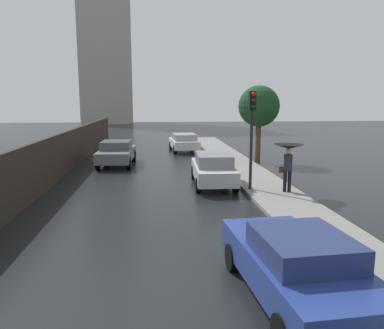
{
  "coord_description": "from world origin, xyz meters",
  "views": [
    {
      "loc": [
        0.44,
        -6.94,
        3.75
      ],
      "look_at": [
        1.63,
        5.76,
        1.57
      ],
      "focal_mm": 35.25,
      "sensor_mm": 36.0,
      "label": 1
    }
  ],
  "objects": [
    {
      "name": "street_tree_mid",
      "position": [
        6.54,
        15.3,
        3.37
      ],
      "size": [
        2.45,
        2.45,
        4.64
      ],
      "color": "#4C3823",
      "rests_on": "ground"
    },
    {
      "name": "car_grey_behind_camera",
      "position": [
        -1.91,
        15.2,
        0.74
      ],
      "size": [
        2.06,
        4.36,
        1.42
      ],
      "rotation": [
        0.0,
        0.0,
        3.1
      ],
      "color": "slate",
      "rests_on": "ground"
    },
    {
      "name": "car_white_far_ahead",
      "position": [
        2.44,
        20.82,
        0.71
      ],
      "size": [
        2.11,
        4.13,
        1.33
      ],
      "rotation": [
        0.0,
        0.0,
        0.08
      ],
      "color": "silver",
      "rests_on": "ground"
    },
    {
      "name": "distant_tower",
      "position": [
        -7.97,
        59.4,
        16.66
      ],
      "size": [
        9.4,
        12.46,
        38.3
      ],
      "color": "#9E9993",
      "rests_on": "ground"
    },
    {
      "name": "pedestrian_with_umbrella_far",
      "position": [
        5.59,
        7.33,
        1.69
      ],
      "size": [
        1.17,
        1.17,
        1.91
      ],
      "rotation": [
        0.0,
        0.0,
        -0.15
      ],
      "color": "black",
      "rests_on": "sidewalk_strip"
    },
    {
      "name": "traffic_light",
      "position": [
        4.25,
        7.91,
        2.91
      ],
      "size": [
        0.26,
        0.39,
        3.97
      ],
      "color": "black",
      "rests_on": "sidewalk_strip"
    },
    {
      "name": "car_blue_mid_road",
      "position": [
        3.0,
        -0.55,
        0.72
      ],
      "size": [
        2.08,
        4.41,
        1.39
      ],
      "rotation": [
        0.0,
        0.0,
        0.07
      ],
      "color": "navy",
      "rests_on": "ground"
    },
    {
      "name": "sidewalk_strip",
      "position": [
        5.1,
        0.0,
        0.07
      ],
      "size": [
        2.2,
        60.0,
        0.14
      ],
      "primitive_type": "cube",
      "color": "gray",
      "rests_on": "ground"
    },
    {
      "name": "car_silver_near_kerb",
      "position": [
        2.93,
        9.4,
        0.75
      ],
      "size": [
        1.86,
        4.31,
        1.44
      ],
      "rotation": [
        0.0,
        0.0,
        -0.03
      ],
      "color": "#B2B5BA",
      "rests_on": "ground"
    },
    {
      "name": "ground",
      "position": [
        0.0,
        0.0,
        0.0
      ],
      "size": [
        120.0,
        120.0,
        0.0
      ],
      "primitive_type": "plane",
      "color": "black"
    }
  ]
}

